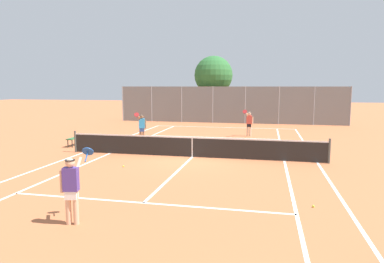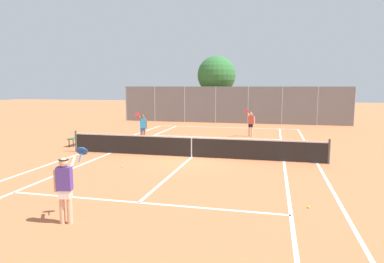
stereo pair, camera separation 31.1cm
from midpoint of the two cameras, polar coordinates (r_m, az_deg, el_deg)
ground_plane at (r=15.84m, az=-0.53°, el=-4.32°), size 120.00×120.00×0.00m
court_line_markings at (r=15.84m, az=-0.53°, el=-4.31°), size 11.10×23.90×0.01m
tennis_net at (r=15.75m, az=-0.54°, el=-2.51°), size 12.00×0.10×1.07m
player_near_side at (r=8.65m, az=-20.44°, el=-8.53°), size 0.56×0.82×1.77m
player_far_left at (r=20.30m, az=-8.80°, el=0.86°), size 0.50×0.86×1.77m
player_far_right at (r=22.62m, az=9.10°, el=1.53°), size 0.66×0.73×1.77m
loose_tennis_ball_0 at (r=9.97m, az=18.71°, el=-11.72°), size 0.07×0.07×0.07m
loose_tennis_ball_1 at (r=14.26m, az=-11.97°, el=-5.69°), size 0.07×0.07×0.07m
loose_tennis_ball_3 at (r=19.78m, az=14.42°, el=-2.08°), size 0.07×0.07×0.07m
courtside_bench at (r=20.02m, az=-19.15°, el=-1.06°), size 0.36×1.50×0.47m
back_fence at (r=30.53m, az=5.84°, el=4.44°), size 20.20×0.08×3.27m
tree_behind_left at (r=32.85m, az=3.27°, el=9.19°), size 3.62×3.62×6.12m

